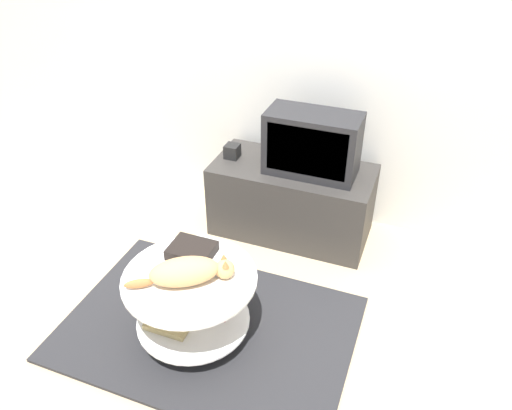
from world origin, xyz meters
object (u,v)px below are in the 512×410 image
at_px(dvd_box, 192,250).
at_px(cat, 188,271).
at_px(tv, 312,144).
at_px(speaker, 232,151).

distance_m(dvd_box, cat, 0.21).
bearing_deg(dvd_box, cat, -67.60).
bearing_deg(tv, cat, -104.92).
height_order(tv, dvd_box, tv).
distance_m(tv, speaker, 0.57).
distance_m(speaker, cat, 1.16).
xyz_separation_m(tv, cat, (-0.30, -1.13, -0.22)).
bearing_deg(speaker, cat, -77.65).
bearing_deg(tv, dvd_box, -112.07).
height_order(speaker, cat, speaker).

